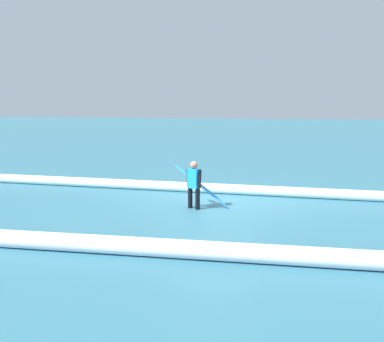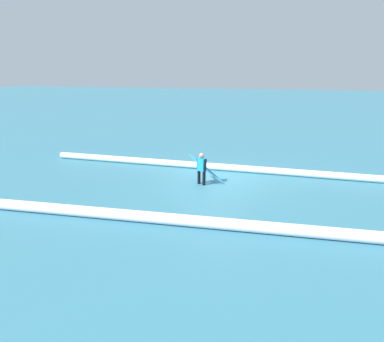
# 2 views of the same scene
# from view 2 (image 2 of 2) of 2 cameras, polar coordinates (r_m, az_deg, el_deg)

# --- Properties ---
(ground_plane) EXTENTS (153.79, 153.79, 0.00)m
(ground_plane) POSITION_cam_2_polar(r_m,az_deg,el_deg) (14.91, 4.23, -1.71)
(ground_plane) COLOR #316B7E
(surfer) EXTENTS (0.48, 0.36, 1.42)m
(surfer) POSITION_cam_2_polar(r_m,az_deg,el_deg) (14.18, 1.69, 0.67)
(surfer) COLOR black
(surfer) RESTS_ON ground_plane
(surfboard) EXTENTS (1.80, 0.47, 1.28)m
(surfboard) POSITION_cam_2_polar(r_m,az_deg,el_deg) (14.51, 2.61, 0.37)
(surfboard) COLOR #268CE5
(surfboard) RESTS_ON ground_plane
(wave_crest_foreground) EXTENTS (17.45, 0.69, 0.34)m
(wave_crest_foreground) POSITION_cam_2_polar(r_m,az_deg,el_deg) (16.53, 3.12, 0.85)
(wave_crest_foreground) COLOR white
(wave_crest_foreground) RESTS_ON ground_plane
(wave_crest_midground) EXTENTS (20.26, 1.34, 0.38)m
(wave_crest_midground) POSITION_cam_2_polar(r_m,az_deg,el_deg) (10.80, -5.31, -8.30)
(wave_crest_midground) COLOR white
(wave_crest_midground) RESTS_ON ground_plane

